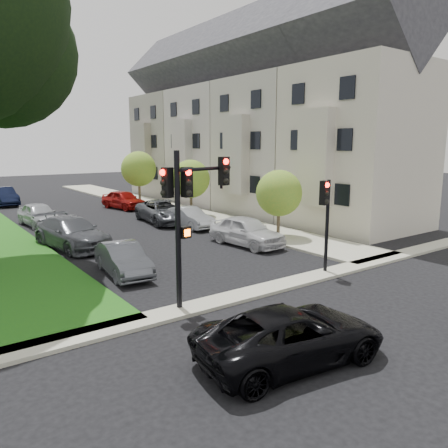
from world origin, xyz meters
TOP-DOWN VIEW (x-y plane):
  - ground at (0.00, 0.00)m, footprint 140.00×140.00m
  - sidewalk_right at (6.75, 24.00)m, footprint 3.50×44.00m
  - sidewalk_cross at (0.00, 2.00)m, footprint 60.00×1.00m
  - house_a at (12.45, 8.00)m, footprint 7.70×7.55m
  - house_b at (12.45, 15.50)m, footprint 7.70×7.55m
  - house_c at (12.45, 23.00)m, footprint 7.70×7.55m
  - house_d at (12.45, 30.50)m, footprint 7.70×7.55m
  - small_tree_a at (6.20, 8.33)m, footprint 2.58×2.58m
  - small_tree_b at (6.20, 17.64)m, footprint 2.78×2.78m
  - small_tree_c at (6.20, 26.36)m, footprint 3.09×3.09m
  - traffic_signal_main at (-3.40, 2.23)m, footprint 2.49×0.67m
  - traffic_signal_secondary at (3.00, 2.19)m, footprint 0.51×0.41m
  - car_cross_near at (-3.26, -2.28)m, footprint 5.13×2.88m
  - car_parked_0 at (3.68, 8.05)m, footprint 2.16×4.67m
  - car_parked_1 at (3.79, 14.03)m, footprint 1.67×4.08m
  - car_parked_2 at (3.42, 16.61)m, footprint 3.12×5.76m
  - car_parked_3 at (3.78, 24.26)m, footprint 2.61×4.74m
  - car_parked_5 at (-3.68, 6.93)m, footprint 1.78×4.09m
  - car_parked_6 at (-3.91, 12.90)m, footprint 3.02×5.72m
  - car_parked_7 at (-3.75, 20.34)m, footprint 2.11×4.53m
  - car_parked_9 at (-3.85, 32.32)m, footprint 1.89×4.83m

SIDE VIEW (x-z plane):
  - ground at x=0.00m, z-range 0.00..0.00m
  - sidewalk_right at x=6.75m, z-range 0.00..0.12m
  - sidewalk_cross at x=0.00m, z-range 0.00..0.12m
  - car_parked_5 at x=-3.68m, z-range 0.00..1.31m
  - car_parked_1 at x=3.79m, z-range 0.00..1.32m
  - car_cross_near at x=-3.26m, z-range 0.00..1.35m
  - car_parked_7 at x=-3.75m, z-range 0.00..1.50m
  - car_parked_3 at x=3.78m, z-range 0.00..1.53m
  - car_parked_2 at x=3.42m, z-range 0.00..1.53m
  - car_parked_0 at x=3.68m, z-range 0.00..1.55m
  - car_parked_9 at x=-3.85m, z-range 0.00..1.57m
  - car_parked_6 at x=-3.91m, z-range 0.00..1.58m
  - small_tree_a at x=6.20m, z-range 0.64..4.51m
  - traffic_signal_secondary at x=3.00m, z-range 0.76..4.63m
  - small_tree_b at x=6.20m, z-range 0.69..4.85m
  - small_tree_c at x=6.20m, z-range 0.77..5.41m
  - traffic_signal_main at x=-3.40m, z-range 0.96..6.05m
  - house_a at x=12.45m, z-range -1.05..14.92m
  - house_b at x=12.45m, z-range -1.05..14.92m
  - house_c at x=12.45m, z-range -1.05..14.92m
  - house_d at x=12.45m, z-range -1.05..14.92m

